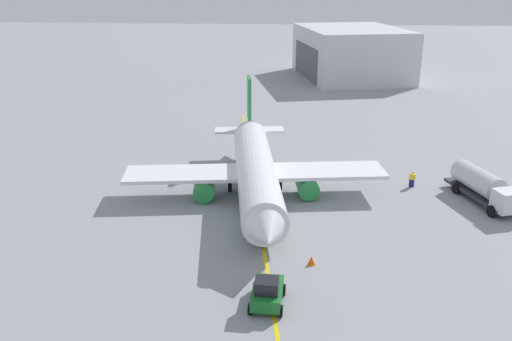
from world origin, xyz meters
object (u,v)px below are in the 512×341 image
Objects in this scene: pushback_tug at (267,292)px; refueling_worker at (412,180)px; fuel_tanker at (484,186)px; safety_cone_nose at (311,261)px; airplane at (256,171)px.

pushback_tug is 27.04m from refueling_worker.
safety_cone_nose is (13.81, -17.03, -1.36)m from fuel_tanker.
pushback_tug is (19.11, 2.38, -1.73)m from airplane.
fuel_tanker is at bearing 91.17° from airplane.
airplane reaches higher than fuel_tanker.
fuel_tanker is 2.68× the size of pushback_tug.
fuel_tanker reaches higher than refueling_worker.
pushback_tug reaches higher than safety_cone_nose.
pushback_tug is at bearing -45.80° from fuel_tanker.
airplane reaches higher than refueling_worker.
refueling_worker is 2.43× the size of safety_cone_nose.
pushback_tug is 2.15× the size of refueling_worker.
fuel_tanker is 21.97m from safety_cone_nose.
airplane is at bearing -88.83° from fuel_tanker.
fuel_tanker is 7.23m from refueling_worker.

